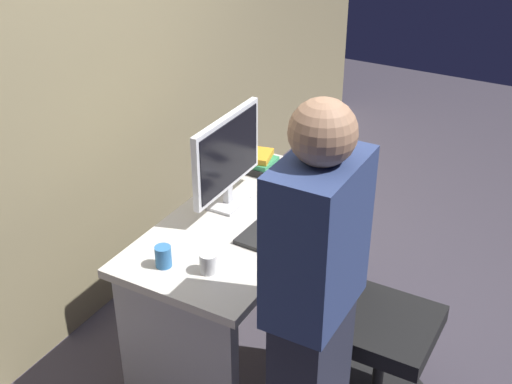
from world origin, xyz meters
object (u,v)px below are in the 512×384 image
mouse (301,195)px  cup_by_monitor (163,256)px  keyboard (271,224)px  person_at_desk (314,309)px  monitor (227,156)px  cell_phone (330,185)px  cup_near_keyboard (208,263)px  office_chair (371,327)px  desk (247,259)px  book_stack (259,162)px

mouse → cup_by_monitor: cup_by_monitor is taller
keyboard → cup_by_monitor: size_ratio=4.62×
person_at_desk → monitor: (0.63, 0.74, 0.15)m
cup_by_monitor → cell_phone: bearing=-18.5°
cup_near_keyboard → office_chair: bearing=-59.6°
desk → cell_phone: bearing=-24.8°
mouse → cup_by_monitor: bearing=162.8°
monitor → cell_phone: bearing=-41.1°
keyboard → desk: bearing=88.5°
monitor → book_stack: 0.44m
office_chair → cup_near_keyboard: (-0.35, 0.60, 0.35)m
monitor → book_stack: monitor is taller
office_chair → cup_by_monitor: bearing=117.5°
person_at_desk → mouse: bearing=28.5°
keyboard → monitor: bearing=77.4°
office_chair → monitor: size_ratio=1.74×
person_at_desk → cell_phone: bearing=20.4°
keyboard → book_stack: 0.56m
desk → keyboard: keyboard is taller
person_at_desk → cell_phone: person_at_desk is taller
monitor → cup_near_keyboard: size_ratio=6.28×
desk → office_chair: bearing=-97.9°
mouse → monitor: bearing=129.6°
cell_phone → book_stack: bearing=74.1°
monitor → cup_near_keyboard: bearing=-157.1°
mouse → keyboard: bearing=178.9°
mouse → cup_by_monitor: 0.83m
desk → cell_phone: cell_phone is taller
person_at_desk → cup_by_monitor: bearing=84.4°
cup_by_monitor → cell_phone: 1.03m
person_at_desk → monitor: bearing=49.5°
cup_by_monitor → book_stack: 0.95m
desk → cup_by_monitor: (-0.50, 0.11, 0.28)m
cup_near_keyboard → book_stack: book_stack is taller
monitor → office_chair: bearing=-100.9°
person_at_desk → monitor: person_at_desk is taller
cup_near_keyboard → cup_by_monitor: bearing=107.1°
desk → cell_phone: size_ratio=9.18×
cup_near_keyboard → cup_by_monitor: 0.19m
person_at_desk → cup_by_monitor: (0.07, 0.71, -0.06)m
keyboard → cup_by_monitor: cup_by_monitor is taller
office_chair → mouse: bearing=54.4°
person_at_desk → cup_by_monitor: size_ratio=17.62×
mouse → cell_phone: (0.18, -0.08, -0.01)m
cup_by_monitor → cell_phone: (0.97, -0.33, -0.04)m
keyboard → cup_near_keyboard: (-0.44, 0.06, 0.03)m
book_stack → cell_phone: 0.41m
monitor → cup_by_monitor: bearing=-177.0°
mouse → person_at_desk: bearing=-151.5°
office_chair → keyboard: size_ratio=2.19×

